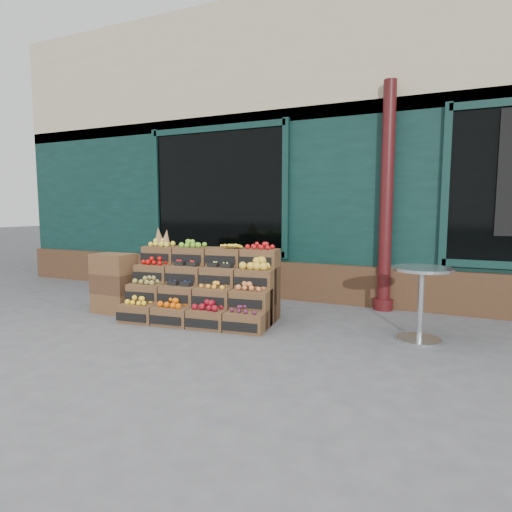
% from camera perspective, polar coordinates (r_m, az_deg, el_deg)
% --- Properties ---
extents(ground, '(60.00, 60.00, 0.00)m').
position_cam_1_polar(ground, '(4.91, -1.31, -10.85)').
color(ground, '#4D4D50').
rests_on(ground, ground).
extents(shop_facade, '(12.00, 6.24, 4.80)m').
position_cam_1_polar(shop_facade, '(9.60, 12.43, 11.85)').
color(shop_facade, black).
rests_on(shop_facade, ground).
extents(crate_display, '(2.01, 1.15, 1.20)m').
position_cam_1_polar(crate_display, '(5.69, -7.07, -4.65)').
color(crate_display, brown).
rests_on(crate_display, ground).
extents(spare_crates, '(0.55, 0.38, 0.83)m').
position_cam_1_polar(spare_crates, '(6.31, -18.39, -3.45)').
color(spare_crates, brown).
rests_on(spare_crates, ground).
extents(bistro_table, '(0.65, 0.65, 0.82)m').
position_cam_1_polar(bistro_table, '(5.00, 21.15, -4.93)').
color(bistro_table, silver).
rests_on(bistro_table, ground).
extents(shopkeeper, '(0.90, 0.76, 2.11)m').
position_cam_1_polar(shopkeeper, '(8.13, -4.92, 3.53)').
color(shopkeeper, '#144720').
rests_on(shopkeeper, ground).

